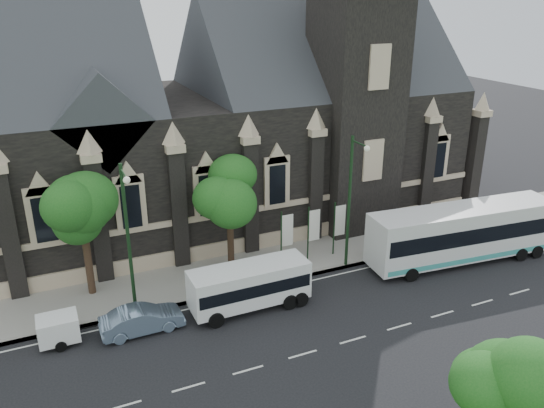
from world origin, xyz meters
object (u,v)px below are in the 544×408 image
tree_walk_left (84,206)px  tour_coach (463,232)px  tree_walk_right (231,183)px  shuttle_bus (250,284)px  banner_flag_center (312,229)px  sedan (142,320)px  box_trailer (58,329)px  street_lamp_mid (128,234)px  banner_flag_right (338,224)px  street_lamp_near (351,196)px  banner_flag_left (285,234)px  tree_park_east (505,373)px

tree_walk_left → tour_coach: bearing=-14.1°
tree_walk_right → shuttle_bus: 7.04m
tree_walk_left → banner_flag_center: 14.58m
banner_flag_center → tour_coach: banner_flag_center is taller
shuttle_bus → sedan: (-6.22, 0.19, -0.82)m
box_trailer → sedan: size_ratio=0.66×
tree_walk_right → box_trailer: (-11.40, -4.62, -4.92)m
banner_flag_center → shuttle_bus: bearing=-147.9°
tree_walk_right → box_trailer: tree_walk_right is taller
shuttle_bus → street_lamp_mid: bearing=162.8°
banner_flag_right → shuttle_bus: size_ratio=0.58×
tree_walk_left → street_lamp_mid: size_ratio=0.85×
tree_walk_left → banner_flag_right: bearing=-6.0°
street_lamp_mid → tree_walk_right: bearing=26.6°
street_lamp_near → shuttle_bus: street_lamp_near is taller
box_trailer → sedan: bearing=-9.5°
shuttle_bus → box_trailer: (-10.41, 0.90, -0.66)m
street_lamp_mid → banner_flag_right: (14.29, 1.91, -2.73)m
banner_flag_right → tour_coach: 8.37m
street_lamp_near → banner_flag_left: size_ratio=2.25×
tree_walk_right → sedan: 10.31m
banner_flag_center → tour_coach: 10.15m
tree_walk_right → banner_flag_center: tree_walk_right is taller
street_lamp_mid → tour_coach: bearing=-6.0°
tour_coach → box_trailer: tour_coach is taller
tree_park_east → tree_walk_right: tree_walk_right is taller
tree_park_east → banner_flag_right: tree_park_east is taller
street_lamp_near → banner_flag_left: (-3.71, 1.91, -2.73)m
tour_coach → shuttle_bus: bearing=-176.3°
tree_park_east → sedan: bearing=124.7°
banner_flag_left → banner_flag_right: (4.00, 0.00, 0.00)m
banner_flag_center → banner_flag_right: size_ratio=1.00×
tree_walk_left → tour_coach: tree_walk_left is taller
banner_flag_right → box_trailer: 18.76m
tree_walk_right → shuttle_bus: tree_walk_right is taller
street_lamp_mid → sedan: street_lamp_mid is taller
shuttle_bus → tree_walk_right: bearing=79.7°
sedan → street_lamp_mid: bearing=-1.0°
banner_flag_left → tour_coach: size_ratio=0.30×
banner_flag_left → box_trailer: banner_flag_left is taller
street_lamp_mid → street_lamp_near: bearing=0.0°
banner_flag_center → box_trailer: size_ratio=1.35×
banner_flag_left → sedan: size_ratio=0.90×
tree_walk_right → street_lamp_mid: 8.10m
box_trailer → tree_walk_left: bearing=62.7°
tree_walk_left → box_trailer: 7.10m
tree_walk_right → tour_coach: bearing=-22.4°
street_lamp_near → banner_flag_right: (0.29, 1.91, -2.73)m
tree_walk_right → street_lamp_near: (6.79, -3.62, -0.71)m
tree_park_east → sedan: size_ratio=1.41×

